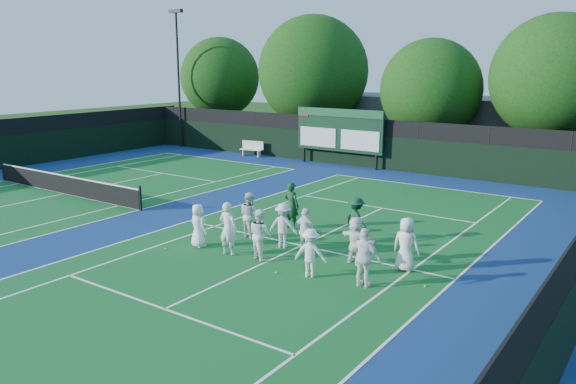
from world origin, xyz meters
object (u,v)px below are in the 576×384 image
Objects in this scene: scoreboard at (339,131)px; tennis_net at (64,184)px; bench at (252,148)px; coach_left at (292,205)px.

scoreboard is 16.26m from tennis_net.
scoreboard reaches higher than tennis_net.
coach_left is (12.24, -12.82, 0.35)m from bench.
scoreboard reaches higher than bench.
bench is at bearing -41.41° from coach_left.
bench is 17.73m from coach_left.
coach_left is at bearing 7.11° from tennis_net.
scoreboard is 3.28× the size of coach_left.
scoreboard is 14.20m from coach_left.
bench is at bearing -178.22° from scoreboard.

